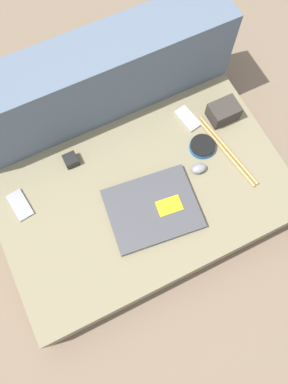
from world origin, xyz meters
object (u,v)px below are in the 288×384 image
object	(u,v)px
computer_mouse	(199,169)
camera_pouch	(224,112)
laptop	(153,208)
speaker_puck	(202,146)
phone_black	(20,205)
phone_silver	(188,118)
charger_brick	(71,160)

from	to	relation	value
computer_mouse	camera_pouch	xyz separation A→B (m)	(0.20, 0.16, 0.02)
laptop	camera_pouch	distance (m)	0.48
laptop	computer_mouse	bearing A→B (deg)	22.97
speaker_puck	phone_black	xyz separation A→B (m)	(-0.72, 0.09, -0.01)
phone_silver	phone_black	bearing A→B (deg)	173.53
phone_silver	charger_brick	size ratio (longest dim) A/B	2.33
camera_pouch	laptop	bearing A→B (deg)	-151.62
phone_silver	phone_black	distance (m)	0.73
laptop	speaker_puck	world-z (taller)	same
speaker_puck	phone_silver	distance (m)	0.14
speaker_puck	charger_brick	distance (m)	0.51
laptop	computer_mouse	xyz separation A→B (m)	(0.22, 0.06, 0.00)
phone_black	phone_silver	bearing A→B (deg)	-3.52
laptop	phone_silver	xyz separation A→B (m)	(0.29, 0.28, -0.01)
phone_silver	charger_brick	bearing A→B (deg)	166.13
computer_mouse	camera_pouch	size ratio (longest dim) A/B	0.56
laptop	charger_brick	world-z (taller)	charger_brick
charger_brick	laptop	bearing A→B (deg)	-57.49
camera_pouch	charger_brick	bearing A→B (deg)	172.59
laptop	charger_brick	xyz separation A→B (m)	(-0.20, 0.31, 0.01)
computer_mouse	camera_pouch	bearing A→B (deg)	45.86
phone_silver	camera_pouch	size ratio (longest dim) A/B	1.05
computer_mouse	phone_black	size ratio (longest dim) A/B	0.52
computer_mouse	phone_black	bearing A→B (deg)	172.18
laptop	camera_pouch	xyz separation A→B (m)	(0.42, 0.23, 0.02)
phone_silver	phone_black	xyz separation A→B (m)	(-0.73, -0.05, -0.00)
phone_silver	camera_pouch	xyz separation A→B (m)	(0.13, -0.05, 0.03)
charger_brick	camera_pouch	bearing A→B (deg)	-7.41
speaker_puck	charger_brick	bearing A→B (deg)	160.67
computer_mouse	speaker_puck	size ratio (longest dim) A/B	0.64
speaker_puck	phone_silver	xyz separation A→B (m)	(0.01, 0.14, -0.01)
phone_silver	charger_brick	xyz separation A→B (m)	(-0.49, 0.03, 0.01)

